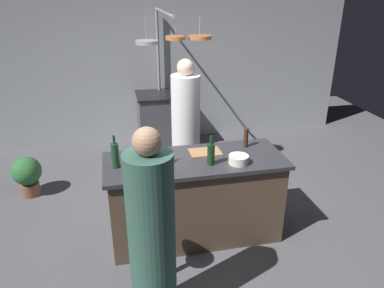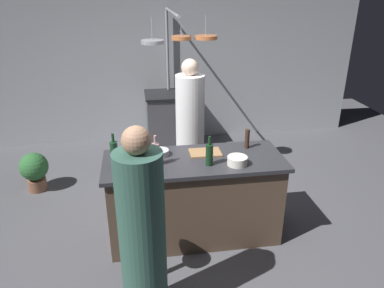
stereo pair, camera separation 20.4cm
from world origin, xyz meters
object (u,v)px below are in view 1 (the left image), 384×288
at_px(wine_bottle_rose, 157,155).
at_px(wine_bottle_red, 211,154).
at_px(potted_plant, 27,174).
at_px(bar_stool_left, 150,249).
at_px(stove_range, 162,120).
at_px(wine_bottle_green, 115,155).
at_px(pepper_mill, 246,138).
at_px(wine_glass_by_chef, 150,152).
at_px(mixing_bowl_ceramic, 239,159).
at_px(chef, 186,131).
at_px(cutting_board, 205,152).
at_px(guest_left, 152,240).
at_px(wine_glass_near_right_guest, 138,151).
at_px(mixing_bowl_steel, 161,153).
at_px(wine_glass_near_left_guest, 142,163).

xyz_separation_m(wine_bottle_rose, wine_bottle_red, (0.50, -0.07, -0.00)).
bearing_deg(potted_plant, bar_stool_left, -53.98).
height_order(stove_range, wine_bottle_rose, wine_bottle_rose).
xyz_separation_m(potted_plant, wine_bottle_green, (1.12, -1.26, 0.73)).
relative_size(pepper_mill, wine_bottle_rose, 0.69).
distance_m(wine_bottle_rose, wine_glass_by_chef, 0.12).
relative_size(wine_bottle_rose, mixing_bowl_ceramic, 1.58).
height_order(chef, cutting_board, chef).
xyz_separation_m(guest_left, wine_bottle_red, (0.67, 0.85, 0.25)).
bearing_deg(wine_glass_near_right_guest, potted_plant, 139.24).
height_order(wine_bottle_rose, wine_glass_by_chef, wine_bottle_rose).
bearing_deg(wine_bottle_red, bar_stool_left, -144.04).
bearing_deg(mixing_bowl_ceramic, mixing_bowl_steel, 155.39).
bearing_deg(guest_left, wine_glass_near_right_guest, 90.17).
distance_m(pepper_mill, mixing_bowl_steel, 0.92).
distance_m(cutting_board, wine_glass_near_left_guest, 0.74).
bearing_deg(wine_glass_near_left_guest, mixing_bowl_ceramic, 0.19).
relative_size(bar_stool_left, mixing_bowl_steel, 3.90).
height_order(wine_bottle_green, wine_bottle_red, wine_bottle_green).
relative_size(wine_bottle_green, wine_glass_near_right_guest, 2.24).
bearing_deg(wine_glass_near_right_guest, guest_left, -89.83).
height_order(wine_glass_near_right_guest, mixing_bowl_steel, wine_glass_near_right_guest).
distance_m(wine_bottle_green, wine_bottle_red, 0.90).
bearing_deg(wine_glass_near_right_guest, wine_glass_near_left_guest, -86.37).
height_order(stove_range, wine_glass_near_left_guest, wine_glass_near_left_guest).
height_order(wine_bottle_green, wine_glass_near_right_guest, wine_bottle_green).
xyz_separation_m(potted_plant, wine_glass_near_left_guest, (1.36, -1.42, 0.71)).
distance_m(potted_plant, wine_bottle_red, 2.54).
relative_size(stove_range, wine_bottle_red, 3.01).
relative_size(wine_bottle_green, mixing_bowl_ceramic, 1.69).
xyz_separation_m(bar_stool_left, mixing_bowl_ceramic, (0.93, 0.44, 0.57)).
relative_size(wine_glass_near_left_guest, wine_glass_by_chef, 1.00).
height_order(guest_left, wine_bottle_green, guest_left).
relative_size(wine_bottle_rose, wine_bottle_red, 1.03).
height_order(wine_glass_near_left_guest, wine_glass_by_chef, same).
bearing_deg(chef, wine_bottle_green, -129.81).
bearing_deg(bar_stool_left, wine_bottle_rose, 74.36).
distance_m(wine_bottle_green, mixing_bowl_steel, 0.48).
relative_size(stove_range, wine_glass_near_left_guest, 6.10).
distance_m(bar_stool_left, potted_plant, 2.30).
relative_size(chef, guest_left, 1.02).
height_order(guest_left, wine_glass_near_right_guest, guest_left).
bearing_deg(chef, wine_glass_near_right_guest, -124.78).
height_order(bar_stool_left, wine_glass_near_right_guest, wine_glass_near_right_guest).
bearing_deg(mixing_bowl_steel, wine_glass_by_chef, -136.14).
bearing_deg(wine_glass_by_chef, chef, 61.34).
relative_size(wine_bottle_red, mixing_bowl_steel, 1.69).
distance_m(chef, wine_glass_near_left_guest, 1.41).
relative_size(guest_left, wine_glass_near_left_guest, 11.33).
distance_m(wine_bottle_green, wine_bottle_rose, 0.39).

